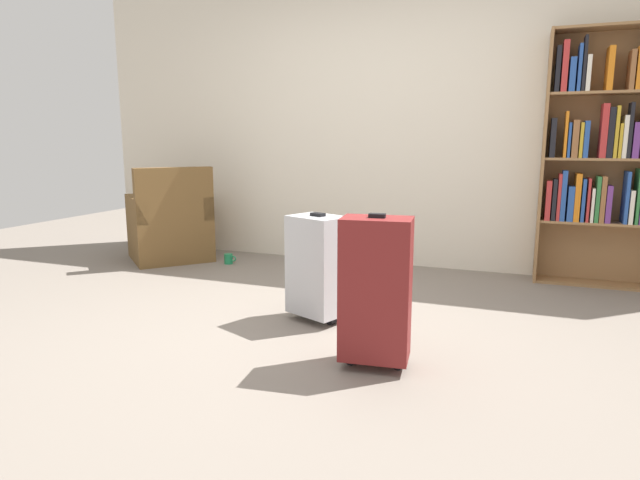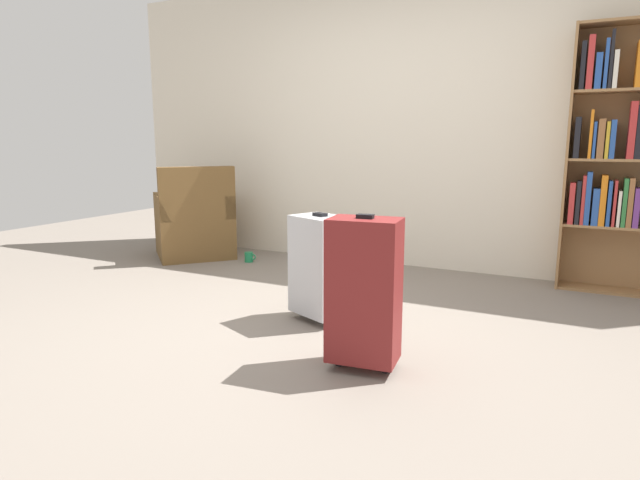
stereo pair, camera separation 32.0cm
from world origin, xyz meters
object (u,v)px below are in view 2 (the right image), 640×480
at_px(armchair, 195,225).
at_px(mug, 249,257).
at_px(suitcase_silver, 320,265).
at_px(suitcase_dark_red, 364,291).

relative_size(armchair, mug, 8.24).
relative_size(mug, suitcase_silver, 0.17).
relative_size(mug, suitcase_dark_red, 0.15).
bearing_deg(suitcase_silver, armchair, 149.29).
xyz_separation_m(mug, suitcase_silver, (1.35, -1.20, 0.31)).
distance_m(mug, suitcase_dark_red, 2.60).
distance_m(mug, suitcase_silver, 1.83).
xyz_separation_m(armchair, mug, (0.62, 0.03, -0.27)).
height_order(armchair, suitcase_dark_red, armchair).
bearing_deg(suitcase_silver, mug, 138.48).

